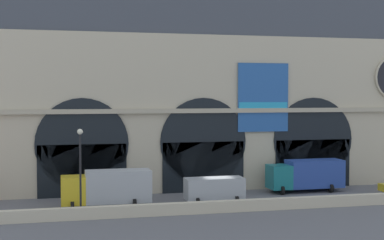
{
  "coord_description": "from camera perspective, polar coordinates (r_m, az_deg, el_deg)",
  "views": [
    {
      "loc": [
        -13.83,
        -47.6,
        9.49
      ],
      "look_at": [
        -1.15,
        5.0,
        7.09
      ],
      "focal_mm": 52.04,
      "sensor_mm": 36.0,
      "label": 1
    }
  ],
  "objects": [
    {
      "name": "station_building",
      "position": [
        56.62,
        0.63,
        2.6
      ],
      "size": [
        49.07,
        4.97,
        19.73
      ],
      "color": "beige",
      "rests_on": "ground"
    },
    {
      "name": "street_lamp_quayside",
      "position": [
        44.02,
        -11.38,
        -4.13
      ],
      "size": [
        0.44,
        0.44,
        6.9
      ],
      "color": "black",
      "rests_on": "ground"
    },
    {
      "name": "box_truck_midwest",
      "position": [
        47.95,
        -8.65,
        -6.83
      ],
      "size": [
        7.5,
        2.91,
        3.12
      ],
      "color": "gold",
      "rests_on": "ground"
    },
    {
      "name": "box_truck_mideast",
      "position": [
        56.09,
        11.62,
        -5.49
      ],
      "size": [
        7.5,
        2.91,
        3.12
      ],
      "color": "#19727A",
      "rests_on": "ground"
    },
    {
      "name": "quay_parapet_wall",
      "position": [
        45.96,
        4.28,
        -8.78
      ],
      "size": [
        90.0,
        0.7,
        0.94
      ],
      "primitive_type": "cube",
      "color": "beige",
      "rests_on": "ground"
    },
    {
      "name": "ground_plane",
      "position": [
        50.47,
        2.63,
        -8.3
      ],
      "size": [
        200.0,
        200.0,
        0.0
      ],
      "primitive_type": "plane",
      "color": "slate"
    },
    {
      "name": "van_center",
      "position": [
        49.56,
        2.3,
        -7.03
      ],
      "size": [
        5.2,
        2.48,
        2.2
      ],
      "color": "#ADB2B7",
      "rests_on": "ground"
    }
  ]
}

